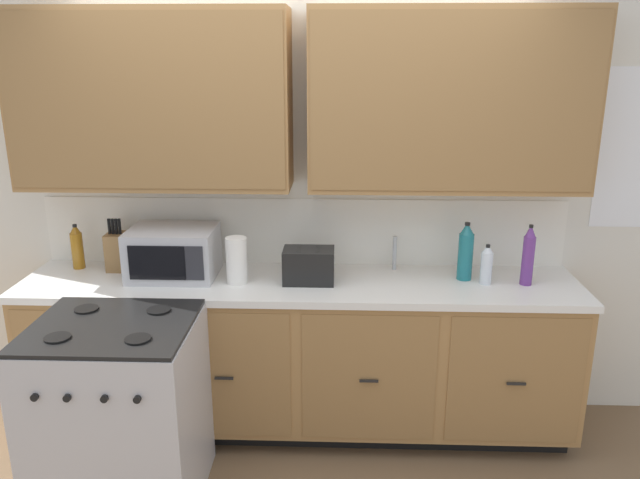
% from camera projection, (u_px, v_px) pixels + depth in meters
% --- Properties ---
extents(ground_plane, '(8.00, 8.00, 0.00)m').
position_uv_depth(ground_plane, '(297.00, 457.00, 3.44)').
color(ground_plane, brown).
extents(wall_unit, '(4.28, 0.40, 2.48)m').
position_uv_depth(wall_unit, '(301.00, 144.00, 3.43)').
color(wall_unit, silver).
rests_on(wall_unit, ground_plane).
extents(counter_run, '(3.11, 0.64, 0.93)m').
position_uv_depth(counter_run, '(301.00, 354.00, 3.59)').
color(counter_run, black).
rests_on(counter_run, ground_plane).
extents(stove_range, '(0.76, 0.68, 0.95)m').
position_uv_depth(stove_range, '(120.00, 412.00, 3.02)').
color(stove_range, '#B7B7BC').
rests_on(stove_range, ground_plane).
extents(microwave, '(0.48, 0.37, 0.28)m').
position_uv_depth(microwave, '(173.00, 253.00, 3.49)').
color(microwave, '#B7B7BC').
rests_on(microwave, counter_run).
extents(toaster, '(0.28, 0.18, 0.19)m').
position_uv_depth(toaster, '(309.00, 266.00, 3.41)').
color(toaster, black).
rests_on(toaster, counter_run).
extents(knife_block, '(0.11, 0.14, 0.31)m').
position_uv_depth(knife_block, '(117.00, 251.00, 3.60)').
color(knife_block, olive).
rests_on(knife_block, counter_run).
extents(sink_faucet, '(0.02, 0.02, 0.20)m').
position_uv_depth(sink_faucet, '(395.00, 253.00, 3.61)').
color(sink_faucet, '#B2B5BA').
rests_on(sink_faucet, counter_run).
extents(paper_towel_roll, '(0.12, 0.12, 0.26)m').
position_uv_depth(paper_towel_roll, '(237.00, 260.00, 3.39)').
color(paper_towel_roll, white).
rests_on(paper_towel_roll, counter_run).
extents(bottle_amber, '(0.07, 0.07, 0.27)m').
position_uv_depth(bottle_amber, '(77.00, 247.00, 3.62)').
color(bottle_amber, '#9E6619').
rests_on(bottle_amber, counter_run).
extents(bottle_teal, '(0.08, 0.08, 0.33)m').
position_uv_depth(bottle_teal, '(466.00, 252.00, 3.43)').
color(bottle_teal, '#1E707A').
rests_on(bottle_teal, counter_run).
extents(bottle_violet, '(0.07, 0.07, 0.34)m').
position_uv_depth(bottle_violet, '(528.00, 256.00, 3.35)').
color(bottle_violet, '#663384').
rests_on(bottle_violet, counter_run).
extents(bottle_clear, '(0.06, 0.06, 0.22)m').
position_uv_depth(bottle_clear, '(487.00, 265.00, 3.38)').
color(bottle_clear, silver).
rests_on(bottle_clear, counter_run).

